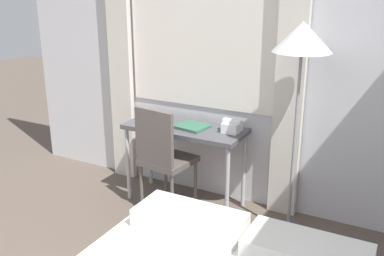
{
  "coord_description": "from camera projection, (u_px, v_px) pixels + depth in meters",
  "views": [
    {
      "loc": [
        1.35,
        -0.37,
        1.97
      ],
      "look_at": [
        -0.17,
        2.49,
        0.88
      ],
      "focal_mm": 42.0,
      "sensor_mm": 36.0,
      "label": 1
    }
  ],
  "objects": [
    {
      "name": "desk_chair",
      "position": [
        163.0,
        154.0,
        3.81
      ],
      "size": [
        0.45,
        0.45,
        0.96
      ],
      "rotation": [
        0.0,
        0.0,
        -0.13
      ],
      "color": "#59514C",
      "rests_on": "ground_plane"
    },
    {
      "name": "book",
      "position": [
        192.0,
        127.0,
        3.88
      ],
      "size": [
        0.29,
        0.26,
        0.02
      ],
      "rotation": [
        0.0,
        0.0,
        -0.16
      ],
      "color": "#33664C",
      "rests_on": "desk"
    },
    {
      "name": "standing_lamp",
      "position": [
        301.0,
        52.0,
        3.19
      ],
      "size": [
        0.43,
        0.43,
        1.68
      ],
      "color": "#4C4C51",
      "rests_on": "ground_plane"
    },
    {
      "name": "desk",
      "position": [
        185.0,
        135.0,
        3.95
      ],
      "size": [
        1.07,
        0.45,
        0.73
      ],
      "color": "#4C4C51",
      "rests_on": "ground_plane"
    },
    {
      "name": "telephone",
      "position": [
        232.0,
        126.0,
        3.78
      ],
      "size": [
        0.16,
        0.16,
        0.11
      ],
      "color": "white",
      "rests_on": "desk"
    },
    {
      "name": "wall_back_with_window",
      "position": [
        242.0,
        54.0,
        3.8
      ],
      "size": [
        4.77,
        0.13,
        2.7
      ],
      "color": "silver",
      "rests_on": "ground_plane"
    }
  ]
}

